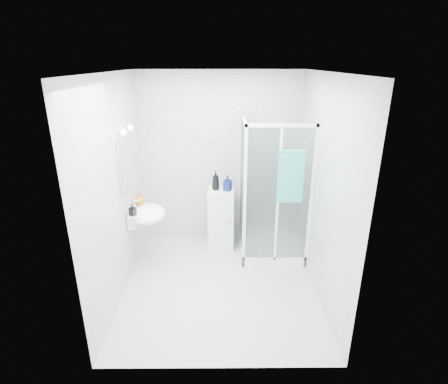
{
  "coord_description": "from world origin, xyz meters",
  "views": [
    {
      "loc": [
        0.02,
        -3.79,
        2.72
      ],
      "look_at": [
        0.05,
        0.35,
        1.15
      ],
      "focal_mm": 28.0,
      "sensor_mm": 36.0,
      "label": 1
    }
  ],
  "objects_px": {
    "storage_cabinet": "(221,219)",
    "soap_dispenser_black": "(133,210)",
    "shampoo_bottle_a": "(216,181)",
    "hand_towel": "(291,175)",
    "shampoo_bottle_b": "(228,183)",
    "soap_dispenser_orange": "(140,199)",
    "wall_basin": "(146,214)",
    "shower_enclosure": "(266,227)"
  },
  "relations": [
    {
      "from": "shampoo_bottle_a",
      "to": "shampoo_bottle_b",
      "type": "bearing_deg",
      "value": -10.41
    },
    {
      "from": "shampoo_bottle_b",
      "to": "soap_dispenser_orange",
      "type": "height_order",
      "value": "shampoo_bottle_b"
    },
    {
      "from": "hand_towel",
      "to": "shampoo_bottle_a",
      "type": "bearing_deg",
      "value": 145.49
    },
    {
      "from": "storage_cabinet",
      "to": "shampoo_bottle_a",
      "type": "xyz_separation_m",
      "value": [
        -0.08,
        0.02,
        0.61
      ]
    },
    {
      "from": "shampoo_bottle_b",
      "to": "soap_dispenser_black",
      "type": "xyz_separation_m",
      "value": [
        -1.22,
        -0.72,
        -0.1
      ]
    },
    {
      "from": "shower_enclosure",
      "to": "soap_dispenser_black",
      "type": "bearing_deg",
      "value": -164.45
    },
    {
      "from": "hand_towel",
      "to": "soap_dispenser_black",
      "type": "xyz_separation_m",
      "value": [
        -2.0,
        -0.09,
        -0.43
      ]
    },
    {
      "from": "soap_dispenser_black",
      "to": "shampoo_bottle_b",
      "type": "bearing_deg",
      "value": 30.59
    },
    {
      "from": "shower_enclosure",
      "to": "shampoo_bottle_a",
      "type": "distance_m",
      "value": 1.0
    },
    {
      "from": "soap_dispenser_orange",
      "to": "soap_dispenser_black",
      "type": "height_order",
      "value": "soap_dispenser_orange"
    },
    {
      "from": "shower_enclosure",
      "to": "shampoo_bottle_a",
      "type": "bearing_deg",
      "value": 160.88
    },
    {
      "from": "storage_cabinet",
      "to": "soap_dispenser_orange",
      "type": "height_order",
      "value": "soap_dispenser_orange"
    },
    {
      "from": "storage_cabinet",
      "to": "shampoo_bottle_b",
      "type": "bearing_deg",
      "value": -7.81
    },
    {
      "from": "shampoo_bottle_a",
      "to": "shampoo_bottle_b",
      "type": "height_order",
      "value": "shampoo_bottle_a"
    },
    {
      "from": "wall_basin",
      "to": "soap_dispenser_orange",
      "type": "xyz_separation_m",
      "value": [
        -0.11,
        0.17,
        0.16
      ]
    },
    {
      "from": "wall_basin",
      "to": "soap_dispenser_black",
      "type": "bearing_deg",
      "value": -124.75
    },
    {
      "from": "shower_enclosure",
      "to": "storage_cabinet",
      "type": "bearing_deg",
      "value": 160.1
    },
    {
      "from": "wall_basin",
      "to": "storage_cabinet",
      "type": "relative_size",
      "value": 0.6
    },
    {
      "from": "shampoo_bottle_a",
      "to": "hand_towel",
      "type": "bearing_deg",
      "value": -34.51
    },
    {
      "from": "storage_cabinet",
      "to": "soap_dispenser_black",
      "type": "xyz_separation_m",
      "value": [
        -1.12,
        -0.73,
        0.48
      ]
    },
    {
      "from": "shampoo_bottle_a",
      "to": "soap_dispenser_black",
      "type": "relative_size",
      "value": 1.78
    },
    {
      "from": "wall_basin",
      "to": "soap_dispenser_black",
      "type": "relative_size",
      "value": 3.52
    },
    {
      "from": "shower_enclosure",
      "to": "storage_cabinet",
      "type": "height_order",
      "value": "shower_enclosure"
    },
    {
      "from": "hand_towel",
      "to": "soap_dispenser_orange",
      "type": "distance_m",
      "value": 2.04
    },
    {
      "from": "shower_enclosure",
      "to": "soap_dispenser_orange",
      "type": "relative_size",
      "value": 10.58
    },
    {
      "from": "hand_towel",
      "to": "shampoo_bottle_a",
      "type": "distance_m",
      "value": 1.2
    },
    {
      "from": "storage_cabinet",
      "to": "shampoo_bottle_a",
      "type": "distance_m",
      "value": 0.61
    },
    {
      "from": "shower_enclosure",
      "to": "shampoo_bottle_a",
      "type": "height_order",
      "value": "shower_enclosure"
    },
    {
      "from": "soap_dispenser_black",
      "to": "soap_dispenser_orange",
      "type": "bearing_deg",
      "value": 87.11
    },
    {
      "from": "shower_enclosure",
      "to": "shampoo_bottle_b",
      "type": "distance_m",
      "value": 0.85
    },
    {
      "from": "shampoo_bottle_a",
      "to": "shampoo_bottle_b",
      "type": "distance_m",
      "value": 0.18
    },
    {
      "from": "shampoo_bottle_b",
      "to": "soap_dispenser_black",
      "type": "relative_size",
      "value": 1.43
    },
    {
      "from": "wall_basin",
      "to": "storage_cabinet",
      "type": "bearing_deg",
      "value": 29.19
    },
    {
      "from": "shampoo_bottle_b",
      "to": "soap_dispenser_orange",
      "type": "xyz_separation_m",
      "value": [
        -1.2,
        -0.37,
        -0.09
      ]
    },
    {
      "from": "hand_towel",
      "to": "shampoo_bottle_a",
      "type": "relative_size",
      "value": 2.43
    },
    {
      "from": "shampoo_bottle_a",
      "to": "soap_dispenser_black",
      "type": "xyz_separation_m",
      "value": [
        -1.04,
        -0.75,
        -0.13
      ]
    },
    {
      "from": "soap_dispenser_orange",
      "to": "soap_dispenser_black",
      "type": "relative_size",
      "value": 1.19
    },
    {
      "from": "wall_basin",
      "to": "shampoo_bottle_a",
      "type": "height_order",
      "value": "shampoo_bottle_a"
    },
    {
      "from": "shampoo_bottle_a",
      "to": "soap_dispenser_orange",
      "type": "height_order",
      "value": "shampoo_bottle_a"
    },
    {
      "from": "soap_dispenser_black",
      "to": "hand_towel",
      "type": "bearing_deg",
      "value": 2.69
    },
    {
      "from": "soap_dispenser_black",
      "to": "shampoo_bottle_a",
      "type": "bearing_deg",
      "value": 35.75
    },
    {
      "from": "hand_towel",
      "to": "shampoo_bottle_b",
      "type": "distance_m",
      "value": 1.05
    }
  ]
}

